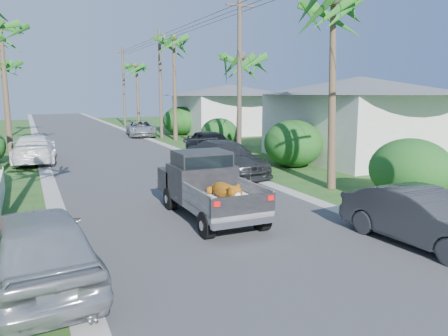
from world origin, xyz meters
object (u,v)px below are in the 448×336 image
palm_l_c (0,25)px  utility_pole_d (124,86)px  pickup_truck (205,184)px  house_right_near (358,121)px  parked_car_lf (34,149)px  parked_car_rn (422,218)px  palm_r_d (137,66)px  parked_car_ln (37,247)px  parked_car_rm (226,159)px  palm_r_c (174,39)px  utility_pole_b (239,79)px  palm_l_d (2,62)px  utility_pole_c (160,84)px  house_right_far (230,111)px  parked_car_rf (211,145)px  palm_r_a (336,1)px  parked_car_rd (141,129)px

palm_l_c → utility_pole_d: (11.60, 21.00, -3.31)m
pickup_truck → house_right_near: 15.02m
parked_car_lf → house_right_near: size_ratio=0.60×
parked_car_rn → palm_r_d: palm_r_d is taller
palm_r_d → parked_car_ln: bearing=-106.4°
pickup_truck → parked_car_rm: size_ratio=0.94×
palm_r_d → utility_pole_d: utility_pole_d is taller
parked_car_lf → palm_r_c: palm_r_c is taller
palm_r_d → utility_pole_b: bearing=-91.9°
palm_l_c → palm_l_d: size_ratio=1.19×
house_right_near → utility_pole_c: utility_pole_c is taller
palm_r_c → parked_car_ln: bearing=-114.0°
palm_l_d → house_right_far: 20.37m
house_right_far → palm_l_d: bearing=168.4°
parked_car_lf → palm_l_c: (-1.30, 4.05, 7.13)m
parked_car_rn → parked_car_ln: parked_car_ln is taller
parked_car_lf → palm_r_c: size_ratio=0.57×
parked_car_rm → palm_l_c: bearing=122.4°
parked_car_ln → utility_pole_c: utility_pole_c is taller
parked_car_ln → utility_pole_d: bearing=-109.9°
pickup_truck → parked_car_rf: (4.78, 10.84, -0.17)m
palm_l_d → house_right_near: bearing=-48.4°
parked_car_rm → house_right_far: (9.40, 19.64, 1.33)m
palm_r_a → house_right_far: bearing=74.4°
parked_car_rf → parked_car_ln: (-9.88, -14.39, 0.01)m
palm_l_c → house_right_far: size_ratio=1.02×
parked_car_rf → palm_l_c: size_ratio=0.54×
parked_car_lf → house_right_near: (17.70, -5.95, 1.44)m
pickup_truck → palm_r_a: 9.06m
parked_car_rm → house_right_near: (9.40, 1.64, 1.43)m
parked_car_ln → palm_l_d: (-1.50, 33.17, 5.59)m
parked_car_rf → palm_r_d: palm_r_d is taller
house_right_near → utility_pole_c: 17.79m
utility_pole_c → parked_car_rf: bearing=-93.2°
parked_car_lf → palm_l_c: bearing=-68.2°
parked_car_rm → parked_car_lf: bearing=130.5°
utility_pole_d → house_right_far: bearing=-60.4°
parked_car_rd → house_right_near: size_ratio=0.55×
parked_car_ln → parked_car_lf: 17.12m
pickup_truck → palm_r_d: 36.63m
palm_l_d → house_right_far: (19.50, -4.00, -4.32)m
pickup_truck → utility_pole_c: size_ratio=0.57×
palm_r_a → utility_pole_c: bearing=91.8°
parked_car_lf → utility_pole_d: bearing=-108.4°
house_right_near → parked_car_ln: bearing=-148.2°
parked_car_rm → palm_l_c: (-9.60, 11.64, 7.12)m
parked_car_lf → palm_r_d: bearing=-112.9°
utility_pole_c → parked_car_ln: bearing=-111.3°
palm_r_c → palm_r_d: 14.07m
parked_car_rm → house_right_far: house_right_far is taller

